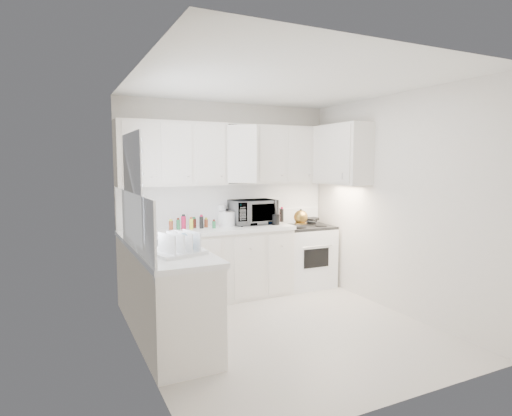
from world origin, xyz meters
TOP-DOWN VIEW (x-y plane):
  - floor at (0.00, 0.00)m, footprint 3.20×3.20m
  - ceiling at (0.00, 0.00)m, footprint 3.20×3.20m
  - wall_back at (0.00, 1.60)m, footprint 3.00×0.00m
  - wall_front at (0.00, -1.60)m, footprint 3.00×0.00m
  - wall_left at (-1.50, 0.00)m, footprint 0.00×3.20m
  - wall_right at (1.50, 0.00)m, footprint 0.00×3.20m
  - window_blinds at (-1.48, 0.35)m, footprint 0.06×0.96m
  - lower_cabinets_back at (-0.39, 1.30)m, footprint 2.22×0.60m
  - lower_cabinets_left at (-1.20, 0.20)m, footprint 0.60×1.60m
  - countertop_back at (-0.39, 1.29)m, footprint 2.24×0.64m
  - countertop_left at (-1.19, 0.20)m, footprint 0.64×1.62m
  - backsplash_back at (0.00, 1.59)m, footprint 2.98×0.02m
  - backsplash_left at (-1.49, 0.20)m, footprint 0.02×1.60m
  - upper_cabinets_back at (0.00, 1.44)m, footprint 3.00×0.33m
  - upper_cabinets_right at (1.33, 0.82)m, footprint 0.33×0.90m
  - sink at (-1.19, 0.55)m, footprint 0.42×0.38m
  - stove at (1.09, 1.31)m, footprint 0.76×0.63m
  - tea_kettle at (0.91, 1.15)m, footprint 0.30×0.29m
  - frying_pan at (1.27, 1.47)m, footprint 0.39×0.53m
  - microwave at (0.28, 1.38)m, footprint 0.61×0.34m
  - rice_cooker at (-0.11, 1.37)m, footprint 0.23×0.23m
  - paper_towel at (-0.12, 1.52)m, footprint 0.12×0.12m
  - utensil_crock at (0.53, 1.18)m, footprint 0.14×0.14m
  - dish_rack at (-1.17, -0.10)m, footprint 0.50×0.43m
  - spice_left_0 at (-0.85, 1.42)m, footprint 0.06×0.06m
  - spice_left_1 at (-0.78, 1.33)m, footprint 0.06×0.06m
  - spice_left_2 at (-0.70, 1.42)m, footprint 0.06×0.06m
  - spice_left_3 at (-0.62, 1.33)m, footprint 0.06×0.06m
  - spice_left_4 at (-0.55, 1.42)m, footprint 0.06×0.06m
  - spice_left_5 at (-0.47, 1.33)m, footprint 0.06×0.06m
  - spice_left_6 at (-0.40, 1.42)m, footprint 0.06×0.06m
  - spice_left_7 at (-0.32, 1.33)m, footprint 0.06×0.06m
  - sauce_right_0 at (0.58, 1.46)m, footprint 0.06×0.06m
  - sauce_right_1 at (0.64, 1.40)m, footprint 0.06×0.06m
  - sauce_right_2 at (0.69, 1.46)m, footprint 0.06×0.06m
  - sauce_right_3 at (0.74, 1.40)m, footprint 0.06×0.06m

SIDE VIEW (x-z plane):
  - floor at x=0.00m, z-range 0.00..0.00m
  - lower_cabinets_back at x=-0.39m, z-range 0.00..0.90m
  - lower_cabinets_left at x=-1.20m, z-range 0.00..0.90m
  - stove at x=1.09m, z-range 0.00..1.13m
  - countertop_back at x=-0.39m, z-range 0.90..0.95m
  - countertop_left at x=-1.19m, z-range 0.90..0.95m
  - frying_pan at x=1.27m, z-range 0.95..0.99m
  - spice_left_0 at x=-0.85m, z-range 0.95..1.08m
  - spice_left_1 at x=-0.78m, z-range 0.95..1.08m
  - spice_left_2 at x=-0.70m, z-range 0.95..1.08m
  - spice_left_3 at x=-0.62m, z-range 0.95..1.08m
  - spice_left_4 at x=-0.55m, z-range 0.95..1.08m
  - spice_left_5 at x=-0.47m, z-range 0.95..1.08m
  - spice_left_6 at x=-0.40m, z-range 0.95..1.08m
  - spice_left_7 at x=-0.32m, z-range 0.95..1.08m
  - sauce_right_0 at x=0.58m, z-range 0.95..1.14m
  - sauce_right_1 at x=0.64m, z-range 0.95..1.14m
  - sauce_right_2 at x=0.69m, z-range 0.95..1.14m
  - sauce_right_3 at x=0.74m, z-range 0.95..1.14m
  - tea_kettle at x=0.91m, z-range 0.94..1.16m
  - rice_cooker at x=-0.11m, z-range 0.95..1.18m
  - dish_rack at x=-1.17m, z-range 0.95..1.19m
  - sink at x=-1.19m, z-range 0.92..1.22m
  - paper_towel at x=-0.12m, z-range 0.95..1.22m
  - utensil_crock at x=0.53m, z-range 0.95..1.30m
  - microwave at x=0.28m, z-range 0.95..1.36m
  - backsplash_back at x=0.00m, z-range 0.95..1.50m
  - backsplash_left at x=-1.49m, z-range 0.95..1.50m
  - wall_back at x=0.00m, z-range -0.20..2.80m
  - wall_front at x=0.00m, z-range -0.20..2.80m
  - wall_left at x=-1.50m, z-range -0.30..2.90m
  - wall_right at x=1.50m, z-range -0.30..2.90m
  - upper_cabinets_back at x=0.00m, z-range 1.10..1.90m
  - upper_cabinets_right at x=1.33m, z-range 1.10..1.90m
  - window_blinds at x=-1.48m, z-range 1.02..2.08m
  - ceiling at x=0.00m, z-range 2.60..2.60m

